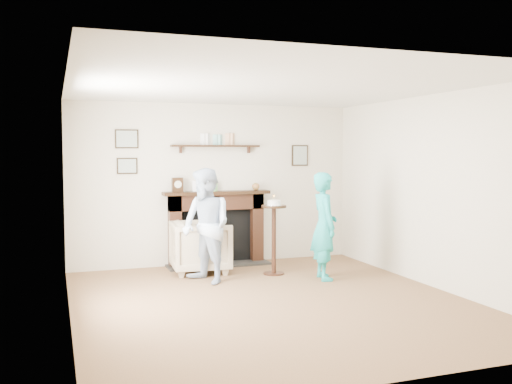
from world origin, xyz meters
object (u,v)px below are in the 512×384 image
Objects in this scene: armchair at (201,272)px; pedestal_table at (274,226)px; man at (207,283)px; woman at (324,279)px.

pedestal_table is (0.96, -0.49, 0.70)m from armchair.
man is at bearing 176.50° from armchair.
man reaches higher than armchair.
armchair is 1.28m from pedestal_table.
woman is 1.03m from pedestal_table.
man is 1.35× the size of pedestal_table.
armchair is at bearing 64.99° from woman.
pedestal_table is at bearing -112.74° from armchair.
man is (-0.09, -0.69, 0.00)m from armchair.
pedestal_table is (1.05, 0.20, 0.70)m from man.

